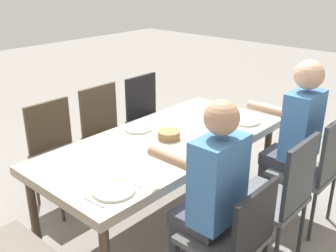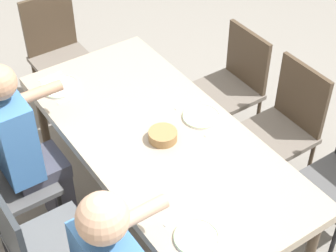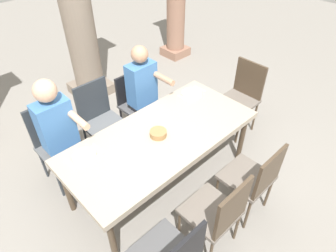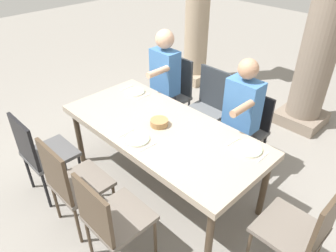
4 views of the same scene
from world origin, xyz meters
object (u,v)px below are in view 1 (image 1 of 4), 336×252
object	(u,v)px
chair_mid_north	(280,193)
plate_2	(114,190)
dining_table	(165,146)
chair_east_south	(59,147)
diner_man_white	(208,196)
diner_woman_green	(293,136)
chair_west_south	(149,114)
plate_0	(246,121)
bread_basket	(169,135)
chair_east_north	(234,236)
chair_mid_south	(108,129)
chair_west_north	(315,166)
plate_1	(138,128)

from	to	relation	value
chair_mid_north	plate_2	xyz separation A→B (m)	(0.92, -0.61, 0.20)
dining_table	chair_east_south	xyz separation A→B (m)	(0.38, -0.89, -0.15)
diner_man_white	plate_2	distance (m)	0.55
diner_woman_green	chair_west_south	bearing A→B (deg)	-90.10
plate_0	bread_basket	xyz separation A→B (m)	(0.69, -0.26, 0.02)
plate_0	plate_2	size ratio (longest dim) A/B	0.89
diner_man_white	chair_east_north	bearing A→B (deg)	90.89
chair_west_south	plate_2	world-z (taller)	chair_west_south
chair_east_south	plate_2	xyz separation A→B (m)	(0.38, 1.17, 0.22)
chair_mid_south	plate_0	bearing A→B (deg)	115.60
chair_mid_north	plate_2	distance (m)	1.12
chair_mid_south	chair_west_south	bearing A→B (deg)	179.83
chair_west_south	chair_west_north	bearing A→B (deg)	90.00
chair_east_north	plate_1	distance (m)	1.26
chair_east_south	plate_2	distance (m)	1.25
diner_man_white	bread_basket	distance (m)	0.81
chair_west_north	chair_mid_south	xyz separation A→B (m)	(0.57, -1.79, -0.01)
chair_mid_south	diner_woman_green	distance (m)	1.69
chair_mid_north	chair_east_south	xyz separation A→B (m)	(0.55, -1.78, -0.02)
plate_0	plate_2	distance (m)	1.48
chair_east_north	chair_west_south	bearing A→B (deg)	-122.07
plate_0	chair_mid_north	bearing A→B (deg)	48.15
chair_west_south	chair_east_north	distance (m)	2.09
chair_east_north	plate_2	xyz separation A→B (m)	(0.38, -0.60, 0.23)
chair_east_south	plate_0	size ratio (longest dim) A/B	4.01
chair_east_north	diner_man_white	size ratio (longest dim) A/B	0.66
plate_2	chair_mid_south	bearing A→B (deg)	-128.13
chair_east_south	diner_man_white	size ratio (longest dim) A/B	0.69
dining_table	plate_1	size ratio (longest dim) A/B	8.73
chair_west_south	diner_woman_green	distance (m)	1.60
chair_mid_south	plate_0	size ratio (longest dim) A/B	4.10
plate_2	diner_woman_green	bearing A→B (deg)	164.71
chair_west_north	plate_2	distance (m)	1.62
plate_1	plate_2	bearing A→B (deg)	37.41
chair_west_north	diner_man_white	size ratio (longest dim) A/B	0.72
chair_west_south	bread_basket	world-z (taller)	chair_west_south
chair_mid_south	plate_1	xyz separation A→B (m)	(0.16, 0.59, 0.22)
diner_woman_green	chair_mid_south	bearing A→B (deg)	-70.47
chair_west_south	diner_woman_green	bearing A→B (deg)	89.90
plate_0	plate_1	xyz separation A→B (m)	(0.72, -0.57, -0.00)
chair_east_south	plate_1	distance (m)	0.74
dining_table	bread_basket	xyz separation A→B (m)	(-0.04, 0.01, 0.09)
chair_west_north	plate_2	xyz separation A→B (m)	(1.49, -0.61, 0.21)
chair_west_north	chair_east_south	size ratio (longest dim) A/B	1.04
chair_east_north	diner_woman_green	size ratio (longest dim) A/B	0.64
chair_mid_south	plate_2	size ratio (longest dim) A/B	3.66
chair_west_north	chair_east_north	distance (m)	1.11
diner_woman_green	plate_0	bearing A→B (deg)	-89.36
chair_mid_north	plate_2	size ratio (longest dim) A/B	3.81
plate_1	plate_2	distance (m)	0.96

